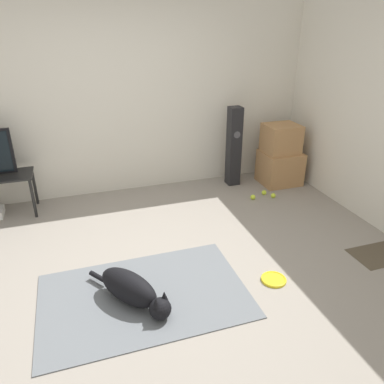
{
  "coord_description": "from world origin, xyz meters",
  "views": [
    {
      "loc": [
        -0.64,
        -2.85,
        2.21
      ],
      "look_at": [
        0.54,
        0.75,
        0.45
      ],
      "focal_mm": 35.0,
      "sensor_mm": 36.0,
      "label": 1
    }
  ],
  "objects_px": {
    "tennis_ball_by_boxes": "(264,193)",
    "floor_speaker": "(234,147)",
    "cardboard_box_upper": "(281,139)",
    "tennis_ball_loose_on_carpet": "(253,197)",
    "cardboard_box_lower": "(280,168)",
    "tennis_ball_near_speaker": "(273,196)",
    "frisbee": "(274,279)",
    "dog": "(132,290)"
  },
  "relations": [
    {
      "from": "tennis_ball_by_boxes",
      "to": "floor_speaker",
      "type": "bearing_deg",
      "value": 117.0
    },
    {
      "from": "cardboard_box_upper",
      "to": "tennis_ball_loose_on_carpet",
      "type": "bearing_deg",
      "value": -145.49
    },
    {
      "from": "cardboard_box_lower",
      "to": "tennis_ball_near_speaker",
      "type": "distance_m",
      "value": 0.59
    },
    {
      "from": "floor_speaker",
      "to": "tennis_ball_near_speaker",
      "type": "bearing_deg",
      "value": -62.41
    },
    {
      "from": "tennis_ball_by_boxes",
      "to": "tennis_ball_near_speaker",
      "type": "bearing_deg",
      "value": -60.06
    },
    {
      "from": "frisbee",
      "to": "tennis_ball_near_speaker",
      "type": "height_order",
      "value": "tennis_ball_near_speaker"
    },
    {
      "from": "dog",
      "to": "tennis_ball_near_speaker",
      "type": "height_order",
      "value": "dog"
    },
    {
      "from": "frisbee",
      "to": "dog",
      "type": "bearing_deg",
      "value": 175.43
    },
    {
      "from": "tennis_ball_near_speaker",
      "to": "cardboard_box_lower",
      "type": "bearing_deg",
      "value": 52.77
    },
    {
      "from": "floor_speaker",
      "to": "tennis_ball_loose_on_carpet",
      "type": "relative_size",
      "value": 17.07
    },
    {
      "from": "frisbee",
      "to": "tennis_ball_loose_on_carpet",
      "type": "distance_m",
      "value": 1.72
    },
    {
      "from": "tennis_ball_by_boxes",
      "to": "tennis_ball_loose_on_carpet",
      "type": "distance_m",
      "value": 0.23
    },
    {
      "from": "floor_speaker",
      "to": "tennis_ball_by_boxes",
      "type": "xyz_separation_m",
      "value": [
        0.26,
        -0.5,
        -0.53
      ]
    },
    {
      "from": "cardboard_box_upper",
      "to": "floor_speaker",
      "type": "relative_size",
      "value": 0.42
    },
    {
      "from": "tennis_ball_by_boxes",
      "to": "tennis_ball_near_speaker",
      "type": "relative_size",
      "value": 1.0
    },
    {
      "from": "cardboard_box_lower",
      "to": "frisbee",
      "type": "bearing_deg",
      "value": -121.08
    },
    {
      "from": "frisbee",
      "to": "tennis_ball_by_boxes",
      "type": "xyz_separation_m",
      "value": [
        0.81,
        1.7,
        0.02
      ]
    },
    {
      "from": "cardboard_box_upper",
      "to": "cardboard_box_lower",
      "type": "bearing_deg",
      "value": -35.02
    },
    {
      "from": "cardboard_box_lower",
      "to": "tennis_ball_near_speaker",
      "type": "height_order",
      "value": "cardboard_box_lower"
    },
    {
      "from": "frisbee",
      "to": "tennis_ball_by_boxes",
      "type": "bearing_deg",
      "value": 64.58
    },
    {
      "from": "tennis_ball_loose_on_carpet",
      "to": "tennis_ball_near_speaker",
      "type": "bearing_deg",
      "value": -8.15
    },
    {
      "from": "frisbee",
      "to": "tennis_ball_by_boxes",
      "type": "distance_m",
      "value": 1.88
    },
    {
      "from": "cardboard_box_upper",
      "to": "tennis_ball_near_speaker",
      "type": "height_order",
      "value": "cardboard_box_upper"
    },
    {
      "from": "dog",
      "to": "frisbee",
      "type": "relative_size",
      "value": 3.39
    },
    {
      "from": "dog",
      "to": "tennis_ball_near_speaker",
      "type": "distance_m",
      "value": 2.62
    },
    {
      "from": "frisbee",
      "to": "cardboard_box_upper",
      "type": "relative_size",
      "value": 0.5
    },
    {
      "from": "dog",
      "to": "tennis_ball_loose_on_carpet",
      "type": "xyz_separation_m",
      "value": [
        1.89,
        1.51,
        -0.11
      ]
    },
    {
      "from": "cardboard_box_lower",
      "to": "tennis_ball_near_speaker",
      "type": "relative_size",
      "value": 8.3
    },
    {
      "from": "dog",
      "to": "tennis_ball_by_boxes",
      "type": "bearing_deg",
      "value": 37.25
    },
    {
      "from": "cardboard_box_lower",
      "to": "tennis_ball_loose_on_carpet",
      "type": "relative_size",
      "value": 8.3
    },
    {
      "from": "cardboard_box_lower",
      "to": "dog",
      "type": "bearing_deg",
      "value": -142.66
    },
    {
      "from": "frisbee",
      "to": "cardboard_box_lower",
      "type": "relative_size",
      "value": 0.43
    },
    {
      "from": "cardboard_box_lower",
      "to": "tennis_ball_by_boxes",
      "type": "height_order",
      "value": "cardboard_box_lower"
    },
    {
      "from": "tennis_ball_by_boxes",
      "to": "tennis_ball_loose_on_carpet",
      "type": "relative_size",
      "value": 1.0
    },
    {
      "from": "dog",
      "to": "cardboard_box_upper",
      "type": "relative_size",
      "value": 1.71
    },
    {
      "from": "tennis_ball_by_boxes",
      "to": "dog",
      "type": "bearing_deg",
      "value": -142.75
    },
    {
      "from": "floor_speaker",
      "to": "dog",
      "type": "bearing_deg",
      "value": -131.25
    },
    {
      "from": "tennis_ball_near_speaker",
      "to": "floor_speaker",
      "type": "bearing_deg",
      "value": 117.59
    },
    {
      "from": "frisbee",
      "to": "floor_speaker",
      "type": "xyz_separation_m",
      "value": [
        0.55,
        2.2,
        0.55
      ]
    },
    {
      "from": "dog",
      "to": "tennis_ball_by_boxes",
      "type": "distance_m",
      "value": 2.64
    },
    {
      "from": "cardboard_box_upper",
      "to": "dog",
      "type": "bearing_deg",
      "value": -142.26
    },
    {
      "from": "frisbee",
      "to": "floor_speaker",
      "type": "bearing_deg",
      "value": 75.97
    }
  ]
}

